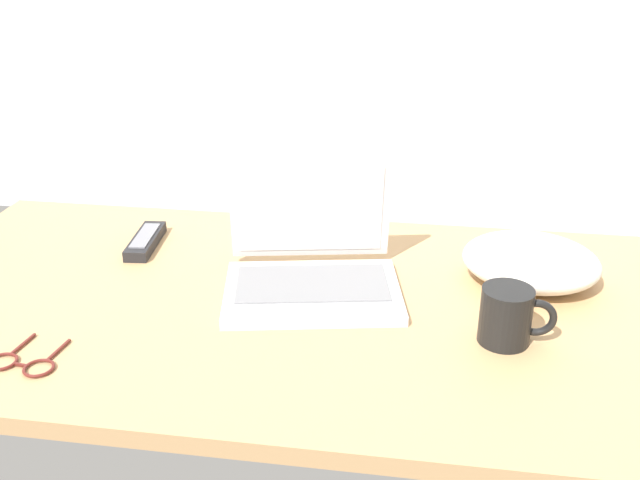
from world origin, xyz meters
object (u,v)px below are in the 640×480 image
at_px(laptop, 312,263).
at_px(remote_control_near, 146,241).
at_px(eyeglasses, 22,363).
at_px(cushion, 531,261).
at_px(coffee_mug, 508,315).

xyz_separation_m(laptop, remote_control_near, (-0.36, 0.12, -0.03)).
height_order(eyeglasses, cushion, cushion).
xyz_separation_m(laptop, cushion, (0.40, 0.08, -0.00)).
bearing_deg(coffee_mug, laptop, 157.37).
height_order(remote_control_near, eyeglasses, remote_control_near).
height_order(laptop, eyeglasses, laptop).
xyz_separation_m(laptop, coffee_mug, (0.34, -0.14, 0.00)).
xyz_separation_m(coffee_mug, eyeglasses, (-0.73, -0.18, -0.04)).
bearing_deg(laptop, remote_control_near, 162.03).
distance_m(eyeglasses, cushion, 0.88).
bearing_deg(remote_control_near, eyeglasses, -93.48).
height_order(coffee_mug, remote_control_near, coffee_mug).
bearing_deg(eyeglasses, remote_control_near, 86.52).
relative_size(remote_control_near, eyeglasses, 1.41).
bearing_deg(cushion, laptop, -169.18).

